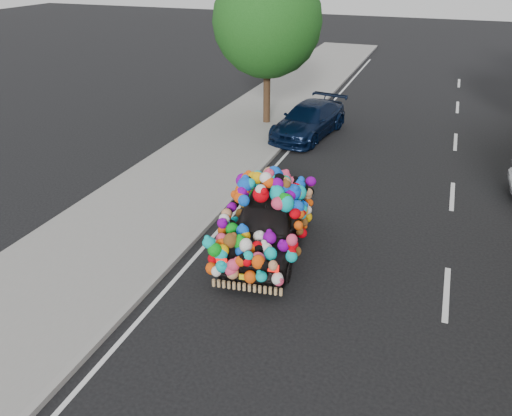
{
  "coord_description": "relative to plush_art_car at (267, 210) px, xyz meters",
  "views": [
    {
      "loc": [
        2.83,
        -9.37,
        6.43
      ],
      "look_at": [
        -0.67,
        -0.06,
        1.28
      ],
      "focal_mm": 35.0,
      "sensor_mm": 36.0,
      "label": 1
    }
  ],
  "objects": [
    {
      "name": "tree_near_sidewalk",
      "position": [
        -3.24,
        9.09,
        3.01
      ],
      "size": [
        4.2,
        4.2,
        6.13
      ],
      "color": "#332114",
      "rests_on": "ground"
    },
    {
      "name": "sidewalk",
      "position": [
        -3.74,
        -0.41,
        -0.95
      ],
      "size": [
        4.0,
        60.0,
        0.12
      ],
      "primitive_type": "cube",
      "color": "gray",
      "rests_on": "ground"
    },
    {
      "name": "plush_art_car",
      "position": [
        0.0,
        0.0,
        0.0
      ],
      "size": [
        2.48,
        4.36,
        1.99
      ],
      "rotation": [
        0.0,
        0.0,
        0.13
      ],
      "color": "black",
      "rests_on": "ground"
    },
    {
      "name": "ground",
      "position": [
        0.56,
        -0.41,
        -1.01
      ],
      "size": [
        100.0,
        100.0,
        0.0
      ],
      "primitive_type": "plane",
      "color": "black",
      "rests_on": "ground"
    },
    {
      "name": "navy_sedan",
      "position": [
        -1.24,
        8.34,
        -0.39
      ],
      "size": [
        2.42,
        4.5,
        1.24
      ],
      "primitive_type": "imported",
      "rotation": [
        0.0,
        0.0,
        -0.17
      ],
      "color": "black",
      "rests_on": "ground"
    },
    {
      "name": "lane_markings",
      "position": [
        4.16,
        -0.41,
        -1.01
      ],
      "size": [
        6.0,
        50.0,
        0.01
      ],
      "primitive_type": null,
      "color": "silver",
      "rests_on": "ground"
    },
    {
      "name": "kerb",
      "position": [
        -1.79,
        -0.41,
        -0.95
      ],
      "size": [
        0.15,
        60.0,
        0.13
      ],
      "primitive_type": "cube",
      "color": "gray",
      "rests_on": "ground"
    }
  ]
}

